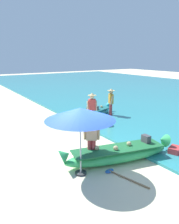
# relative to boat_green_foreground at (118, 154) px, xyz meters

# --- Properties ---
(ground_plane) EXTENTS (80.00, 80.00, 0.00)m
(ground_plane) POSITION_rel_boat_green_foreground_xyz_m (-1.11, 0.50, -0.29)
(ground_plane) COLOR beige
(sea) EXTENTS (24.00, 56.00, 0.10)m
(sea) POSITION_rel_boat_green_foreground_xyz_m (12.97, 8.50, -0.24)
(sea) COLOR teal
(sea) RESTS_ON ground
(boat_green_foreground) EXTENTS (4.18, 1.62, 0.82)m
(boat_green_foreground) POSITION_rel_boat_green_foreground_xyz_m (0.00, 0.00, 0.00)
(boat_green_foreground) COLOR #38B760
(boat_green_foreground) RESTS_ON ground
(boat_cyan_midground) EXTENTS (3.99, 2.04, 0.78)m
(boat_cyan_midground) POSITION_rel_boat_green_foreground_xyz_m (2.13, 4.93, -0.01)
(boat_cyan_midground) COLOR #33B2BC
(boat_cyan_midground) RESTS_ON ground
(person_vendor_hatted) EXTENTS (0.58, 0.44, 1.73)m
(person_vendor_hatted) POSITION_rel_boat_green_foreground_xyz_m (1.59, 4.05, 0.70)
(person_vendor_hatted) COLOR #3D5BA8
(person_vendor_hatted) RESTS_ON ground
(person_tourist_customer) EXTENTS (0.57, 0.47, 1.70)m
(person_tourist_customer) POSITION_rel_boat_green_foreground_xyz_m (-0.84, 0.41, 0.67)
(person_tourist_customer) COLOR #B2383D
(person_tourist_customer) RESTS_ON ground
(person_vendor_assistant) EXTENTS (0.44, 0.58, 1.72)m
(person_vendor_assistant) POSITION_rel_boat_green_foreground_xyz_m (3.43, 4.77, 0.70)
(person_vendor_assistant) COLOR #B2383D
(person_vendor_assistant) RESTS_ON ground
(patio_umbrella_large) EXTENTS (2.10, 2.10, 2.13)m
(patio_umbrella_large) POSITION_rel_boat_green_foreground_xyz_m (-1.53, -0.01, 1.65)
(patio_umbrella_large) COLOR #B7B7BC
(patio_umbrella_large) RESTS_ON ground
(cooler_box) EXTENTS (0.62, 0.53, 0.32)m
(cooler_box) POSITION_rel_boat_green_foreground_xyz_m (2.11, -0.74, -0.13)
(cooler_box) COLOR #C63838
(cooler_box) RESTS_ON ground
(paddle) EXTENTS (0.56, 1.52, 0.05)m
(paddle) POSITION_rel_boat_green_foreground_xyz_m (-0.58, -0.82, -0.26)
(paddle) COLOR #8E6B47
(paddle) RESTS_ON ground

